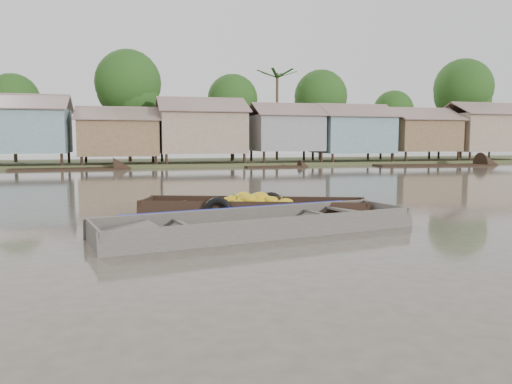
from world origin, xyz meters
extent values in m
plane|color=#4D473B|center=(0.00, 0.00, 0.00)|extent=(120.00, 120.00, 0.00)
cube|color=#384723|center=(0.00, 33.00, 0.00)|extent=(120.00, 12.00, 0.50)
cube|color=slate|center=(-10.50, 29.50, 2.70)|extent=(6.20, 5.20, 3.20)
cube|color=brown|center=(-10.50, 28.10, 4.75)|extent=(6.60, 3.02, 1.28)
cube|color=brown|center=(-10.50, 30.90, 4.75)|extent=(6.60, 3.02, 1.28)
cube|color=brown|center=(-3.80, 29.50, 2.20)|extent=(5.80, 4.60, 2.70)
cube|color=brown|center=(-3.80, 28.26, 4.00)|extent=(6.20, 2.67, 1.14)
cube|color=brown|center=(-3.80, 30.74, 4.00)|extent=(6.20, 2.67, 1.14)
cube|color=#85725C|center=(2.50, 29.50, 2.65)|extent=(6.50, 5.30, 3.30)
cube|color=brown|center=(2.50, 28.07, 4.75)|extent=(6.90, 3.08, 1.31)
cube|color=brown|center=(2.50, 30.93, 4.75)|extent=(6.90, 3.08, 1.31)
cube|color=gray|center=(9.50, 29.50, 2.60)|extent=(5.40, 4.70, 2.90)
cube|color=brown|center=(9.50, 28.23, 4.50)|extent=(5.80, 2.73, 1.17)
cube|color=brown|center=(9.50, 30.77, 4.50)|extent=(5.80, 2.73, 1.17)
cube|color=slate|center=(15.50, 29.50, 2.50)|extent=(6.00, 5.00, 3.10)
cube|color=brown|center=(15.50, 28.15, 4.50)|extent=(6.40, 2.90, 1.24)
cube|color=brown|center=(15.50, 30.85, 4.50)|extent=(6.40, 2.90, 1.24)
cube|color=brown|center=(22.00, 29.50, 2.45)|extent=(5.70, 4.90, 2.80)
cube|color=brown|center=(22.00, 28.18, 4.30)|extent=(6.10, 2.85, 1.21)
cube|color=brown|center=(22.00, 30.82, 4.30)|extent=(6.10, 2.85, 1.21)
cube|color=#85725C|center=(28.50, 29.50, 2.70)|extent=(6.30, 5.10, 3.40)
cube|color=brown|center=(28.50, 28.12, 4.85)|extent=(6.70, 2.96, 1.26)
cube|color=brown|center=(28.50, 30.88, 4.85)|extent=(6.70, 2.96, 1.26)
cylinder|color=#473323|center=(-12.00, 34.00, 2.45)|extent=(0.28, 0.28, 4.90)
sphere|color=#123A12|center=(-12.00, 34.00, 5.25)|extent=(4.20, 4.20, 4.20)
cylinder|color=#473323|center=(-3.00, 33.00, 3.15)|extent=(0.28, 0.28, 6.30)
sphere|color=#123A12|center=(-3.00, 33.00, 6.75)|extent=(5.40, 5.40, 5.40)
cylinder|color=#473323|center=(6.00, 34.00, 2.62)|extent=(0.28, 0.28, 5.25)
sphere|color=#123A12|center=(6.00, 34.00, 5.62)|extent=(4.50, 4.50, 4.50)
cylinder|color=#473323|center=(14.00, 33.00, 2.80)|extent=(0.28, 0.28, 5.60)
sphere|color=#123A12|center=(14.00, 33.00, 6.00)|extent=(4.80, 4.80, 4.80)
cylinder|color=#473323|center=(22.00, 34.00, 2.27)|extent=(0.28, 0.28, 4.55)
sphere|color=#123A12|center=(22.00, 34.00, 4.88)|extent=(3.90, 3.90, 3.90)
cylinder|color=#473323|center=(29.00, 33.00, 3.32)|extent=(0.28, 0.28, 6.65)
sphere|color=#123A12|center=(29.00, 33.00, 7.12)|extent=(5.70, 5.70, 5.70)
cylinder|color=#473323|center=(10.00, 33.50, 4.00)|extent=(0.24, 0.24, 8.00)
cube|color=black|center=(0.03, 3.08, -0.08)|extent=(6.07, 3.09, 0.08)
cube|color=black|center=(0.25, 3.69, 0.16)|extent=(5.86, 2.19, 0.57)
cube|color=black|center=(-0.19, 2.46, 0.16)|extent=(5.86, 2.19, 0.57)
cube|color=black|center=(2.87, 2.08, 0.16)|extent=(0.50, 1.28, 0.54)
cube|color=black|center=(2.38, 2.25, 0.23)|extent=(1.37, 1.43, 0.21)
cube|color=black|center=(-2.81, 4.07, 0.16)|extent=(0.50, 1.28, 0.54)
cube|color=black|center=(-2.32, 3.90, 0.23)|extent=(1.37, 1.43, 0.21)
cube|color=black|center=(-1.33, 3.55, 0.28)|extent=(0.52, 1.24, 0.05)
cube|color=black|center=(1.39, 2.60, 0.28)|extent=(0.52, 1.24, 0.05)
ellipsoid|color=gold|center=(0.07, 2.94, 0.39)|extent=(0.52, 0.43, 0.27)
ellipsoid|color=gold|center=(-0.12, 2.95, 0.45)|extent=(0.55, 0.46, 0.29)
ellipsoid|color=gold|center=(-0.99, 3.05, 0.16)|extent=(0.46, 0.39, 0.24)
ellipsoid|color=gold|center=(-0.22, 3.22, 0.49)|extent=(0.55, 0.46, 0.29)
ellipsoid|color=gold|center=(0.75, 2.66, 0.31)|extent=(0.53, 0.45, 0.28)
ellipsoid|color=gold|center=(0.02, 3.22, 0.38)|extent=(0.55, 0.46, 0.29)
ellipsoid|color=gold|center=(0.79, 3.13, 0.24)|extent=(0.50, 0.42, 0.26)
ellipsoid|color=gold|center=(0.38, 2.89, 0.40)|extent=(0.53, 0.45, 0.28)
ellipsoid|color=gold|center=(0.01, 2.70, 0.23)|extent=(0.47, 0.39, 0.25)
ellipsoid|color=gold|center=(-0.87, 3.54, 0.25)|extent=(0.53, 0.44, 0.28)
ellipsoid|color=gold|center=(-0.80, 3.15, 0.27)|extent=(0.58, 0.49, 0.30)
ellipsoid|color=gold|center=(0.44, 2.74, 0.42)|extent=(0.45, 0.38, 0.24)
ellipsoid|color=gold|center=(0.09, 3.16, 0.46)|extent=(0.44, 0.37, 0.23)
ellipsoid|color=gold|center=(-0.07, 3.34, 0.35)|extent=(0.51, 0.43, 0.27)
ellipsoid|color=gold|center=(-0.76, 3.02, 0.20)|extent=(0.56, 0.47, 0.29)
ellipsoid|color=gold|center=(-0.48, 3.32, 0.39)|extent=(0.58, 0.49, 0.30)
ellipsoid|color=gold|center=(0.47, 3.36, 0.26)|extent=(0.48, 0.40, 0.25)
ellipsoid|color=gold|center=(-0.94, 3.36, 0.18)|extent=(0.45, 0.38, 0.24)
ellipsoid|color=gold|center=(-0.71, 3.10, 0.27)|extent=(0.51, 0.43, 0.27)
ellipsoid|color=gold|center=(0.89, 2.38, 0.20)|extent=(0.48, 0.40, 0.25)
ellipsoid|color=gold|center=(0.18, 2.98, 0.49)|extent=(0.59, 0.50, 0.31)
ellipsoid|color=gold|center=(-0.16, 3.48, 0.36)|extent=(0.46, 0.38, 0.24)
ellipsoid|color=gold|center=(0.15, 2.83, 0.34)|extent=(0.50, 0.42, 0.26)
ellipsoid|color=gold|center=(0.93, 3.01, 0.29)|extent=(0.57, 0.47, 0.30)
ellipsoid|color=gold|center=(-0.16, 3.29, 0.37)|extent=(0.51, 0.43, 0.27)
ellipsoid|color=gold|center=(-0.61, 3.37, 0.36)|extent=(0.49, 0.42, 0.26)
ellipsoid|color=gold|center=(0.42, 3.33, 0.27)|extent=(0.50, 0.42, 0.26)
ellipsoid|color=gold|center=(-0.22, 3.07, 0.39)|extent=(0.54, 0.45, 0.28)
ellipsoid|color=gold|center=(-0.43, 2.93, 0.34)|extent=(0.44, 0.37, 0.23)
ellipsoid|color=gold|center=(-0.85, 3.34, 0.27)|extent=(0.58, 0.49, 0.30)
ellipsoid|color=gold|center=(-0.04, 3.39, 0.31)|extent=(0.47, 0.39, 0.25)
ellipsoid|color=gold|center=(-0.81, 3.03, 0.22)|extent=(0.57, 0.48, 0.30)
cylinder|color=#3F6626|center=(-0.49, 3.26, 0.48)|extent=(0.04, 0.04, 0.20)
cylinder|color=#3F6626|center=(0.24, 3.00, 0.48)|extent=(0.04, 0.04, 0.20)
cylinder|color=#3F6626|center=(0.75, 2.82, 0.48)|extent=(0.04, 0.04, 0.20)
torus|color=black|center=(0.69, 3.63, 0.19)|extent=(0.77, 0.43, 0.75)
torus|color=black|center=(-1.04, 2.66, 0.19)|extent=(0.80, 0.45, 0.78)
cube|color=#45403B|center=(-0.50, 0.50, -0.08)|extent=(7.28, 2.96, 0.08)
cube|color=#45403B|center=(-0.68, 1.35, 0.17)|extent=(7.15, 1.65, 0.58)
cube|color=#45403B|center=(-0.32, -0.35, 0.17)|extent=(7.15, 1.65, 0.58)
cube|color=#45403B|center=(2.98, 1.23, 0.17)|extent=(0.42, 1.75, 0.55)
cube|color=#45403B|center=(2.38, 1.10, 0.24)|extent=(1.52, 1.75, 0.23)
cube|color=#45403B|center=(-3.98, -0.23, 0.17)|extent=(0.42, 1.75, 0.55)
cube|color=#45403B|center=(-3.37, -0.10, 0.24)|extent=(1.52, 1.75, 0.23)
cube|color=#45403B|center=(-2.16, 0.15, 0.29)|extent=(0.45, 1.69, 0.05)
cube|color=#45403B|center=(1.17, 0.85, 0.29)|extent=(0.45, 1.69, 0.05)
cube|color=#665E54|center=(-0.50, 0.50, -0.04)|extent=(5.58, 2.47, 0.02)
cube|color=#0F199E|center=(-0.69, 1.41, 0.39)|extent=(5.77, 1.29, 0.14)
torus|color=olive|center=(0.92, 0.50, -0.01)|extent=(0.41, 0.41, 0.06)
torus|color=olive|center=(0.92, 0.50, 0.02)|extent=(0.33, 0.33, 0.06)
cube|color=black|center=(19.99, 24.42, -0.05)|extent=(9.23, 2.79, 0.35)
cube|color=black|center=(-7.43, 26.05, -0.05)|extent=(7.05, 1.83, 0.35)
cube|color=black|center=(7.30, 25.32, -0.05)|extent=(4.37, 1.10, 0.35)
camera|label=1|loc=(-3.34, -10.09, 2.06)|focal=35.00mm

